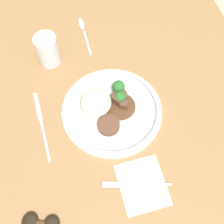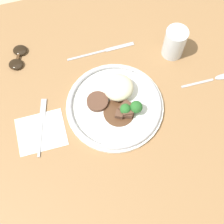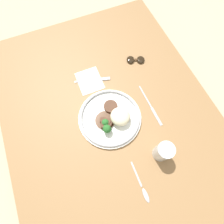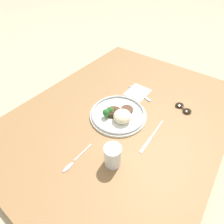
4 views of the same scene
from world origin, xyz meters
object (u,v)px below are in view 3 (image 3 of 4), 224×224
(knife, at_px, (151,107))
(juice_glass, at_px, (163,152))
(fork, at_px, (96,80))
(spoon, at_px, (143,190))
(plate, at_px, (111,118))
(sunglasses, at_px, (136,60))

(knife, bearing_deg, juice_glass, -18.31)
(fork, xyz_separation_m, spoon, (0.54, -0.01, -0.00))
(knife, bearing_deg, plate, -95.73)
(knife, relative_size, sunglasses, 2.11)
(spoon, bearing_deg, knife, 148.53)
(knife, distance_m, sunglasses, 0.27)
(sunglasses, bearing_deg, fork, -59.30)
(juice_glass, distance_m, spoon, 0.17)
(juice_glass, bearing_deg, fork, -164.66)
(spoon, height_order, sunglasses, sunglasses)
(juice_glass, height_order, knife, juice_glass)
(plate, xyz_separation_m, knife, (0.02, 0.20, -0.02))
(plate, relative_size, fork, 1.63)
(fork, bearing_deg, sunglasses, 23.26)
(spoon, bearing_deg, fork, -179.92)
(juice_glass, xyz_separation_m, spoon, (0.10, -0.13, -0.04))
(plate, xyz_separation_m, spoon, (0.32, -0.00, -0.02))
(fork, relative_size, spoon, 1.06)
(fork, relative_size, sunglasses, 1.68)
(spoon, bearing_deg, sunglasses, 158.15)
(knife, height_order, spoon, spoon)
(plate, height_order, sunglasses, plate)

